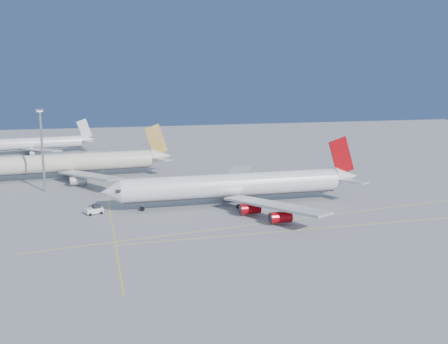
% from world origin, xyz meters
% --- Properties ---
extents(ground, '(500.00, 500.00, 0.00)m').
position_xyz_m(ground, '(0.00, 0.00, 0.00)').
color(ground, slate).
rests_on(ground, ground).
extents(taxiway_lines, '(118.86, 140.00, 0.02)m').
position_xyz_m(taxiway_lines, '(-14.71, 6.34, 0.01)').
color(taxiway_lines, yellow).
rests_on(taxiway_lines, ground).
extents(airliner_virgin, '(74.02, 66.73, 18.32)m').
position_xyz_m(airliner_virgin, '(-4.87, 12.65, 5.52)').
color(airliner_virgin, white).
rests_on(airliner_virgin, ground).
extents(airliner_etihad, '(70.69, 65.15, 18.44)m').
position_xyz_m(airliner_etihad, '(-50.32, 63.43, 5.61)').
color(airliner_etihad, beige).
rests_on(airliner_etihad, ground).
extents(airliner_third, '(58.04, 52.97, 15.60)m').
position_xyz_m(airliner_third, '(-70.91, 129.91, 4.72)').
color(airliner_third, white).
rests_on(airliner_third, ground).
extents(pushback_tug, '(4.75, 3.75, 2.40)m').
position_xyz_m(pushback_tug, '(-43.97, 12.71, 1.11)').
color(pushback_tug, white).
rests_on(pushback_tug, ground).
extents(light_mast, '(2.21, 2.21, 25.62)m').
position_xyz_m(light_mast, '(-58.69, 44.00, 15.12)').
color(light_mast, gray).
rests_on(light_mast, ground).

